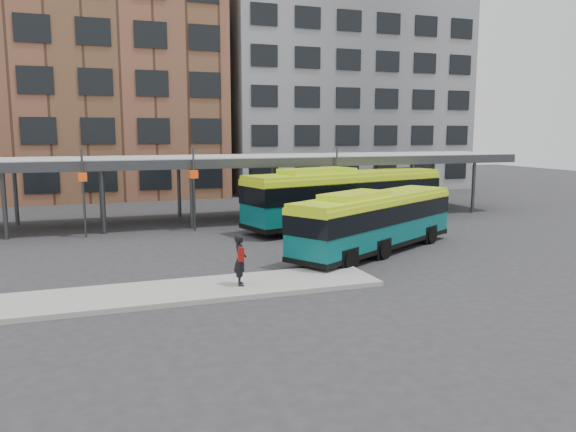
# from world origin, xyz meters

# --- Properties ---
(ground) EXTENTS (120.00, 120.00, 0.00)m
(ground) POSITION_xyz_m (0.00, 0.00, 0.00)
(ground) COLOR #28282B
(ground) RESTS_ON ground
(boarding_island) EXTENTS (14.00, 3.00, 0.18)m
(boarding_island) POSITION_xyz_m (-5.50, -3.00, 0.09)
(boarding_island) COLOR gray
(boarding_island) RESTS_ON ground
(canopy) EXTENTS (40.00, 6.53, 4.80)m
(canopy) POSITION_xyz_m (-0.06, 12.87, 3.91)
(canopy) COLOR #999B9E
(canopy) RESTS_ON ground
(building_brick) EXTENTS (26.00, 14.00, 22.00)m
(building_brick) POSITION_xyz_m (-10.00, 32.00, 11.00)
(building_brick) COLOR brown
(building_brick) RESTS_ON ground
(building_grey) EXTENTS (24.00, 14.00, 20.00)m
(building_grey) POSITION_xyz_m (16.00, 32.00, 10.00)
(building_grey) COLOR slate
(building_grey) RESTS_ON ground
(bus_front) EXTENTS (10.63, 7.54, 3.02)m
(bus_front) POSITION_xyz_m (4.07, 0.98, 1.57)
(bus_front) COLOR #075455
(bus_front) RESTS_ON ground
(bus_rear) EXTENTS (13.45, 5.92, 3.63)m
(bus_rear) POSITION_xyz_m (5.81, 7.98, 1.89)
(bus_rear) COLOR #075455
(bus_rear) RESTS_ON ground
(pedestrian) EXTENTS (0.54, 0.74, 1.88)m
(pedestrian) POSITION_xyz_m (-3.65, -3.19, 1.13)
(pedestrian) COLOR black
(pedestrian) RESTS_ON boarding_island
(bike_rack) EXTENTS (5.85, 1.65, 1.01)m
(bike_rack) POSITION_xyz_m (13.35, 12.04, 0.47)
(bike_rack) COLOR slate
(bike_rack) RESTS_ON ground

